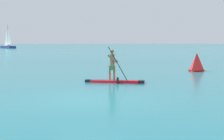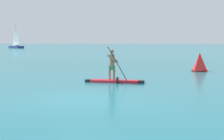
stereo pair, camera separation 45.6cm
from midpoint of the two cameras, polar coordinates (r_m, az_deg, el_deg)
The scene contains 4 objects.
ground at distance 12.36m, azimuth -3.55°, elevation -4.84°, with size 440.00×440.00×0.00m, color #1E727F.
paddleboarder_mid_center at distance 17.06m, azimuth 1.10°, elevation -0.94°, with size 3.03×1.01×1.84m.
race_marker_buoy at distance 24.04m, azimuth 15.06°, elevation 1.15°, with size 1.28×1.28×1.28m.
sailboat_left_horizon at distance 97.14m, azimuth -15.73°, elevation 4.00°, with size 5.53×6.05×6.45m.
Camera 2 is at (1.43, -12.11, 2.11)m, focal length 54.25 mm.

